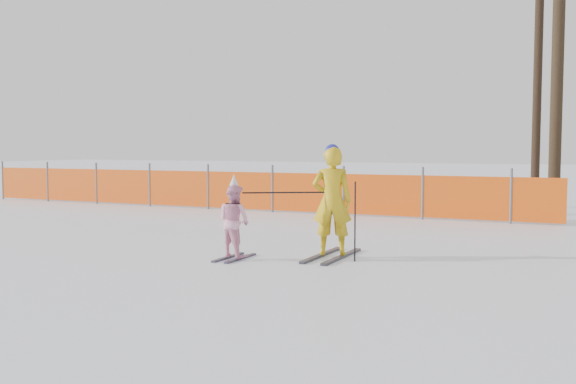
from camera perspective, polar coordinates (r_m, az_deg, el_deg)
The scene contains 5 objects.
ground at distance 9.93m, azimuth -1.24°, elevation -5.95°, with size 120.00×120.00×0.00m, color white.
adult at distance 10.00m, azimuth 3.93°, elevation -0.81°, with size 0.71×1.56×1.77m.
child at distance 9.88m, azimuth -4.81°, elevation -2.52°, with size 0.64×0.89×1.30m.
ski_poles at distance 9.77m, azimuth 2.66°, elevation -1.29°, with size 1.66×0.68×1.20m.
safety_fence at distance 17.66m, azimuth -5.66°, elevation 0.22°, with size 17.19×0.06×1.25m.
Camera 1 is at (4.38, -8.75, 1.72)m, focal length 40.00 mm.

